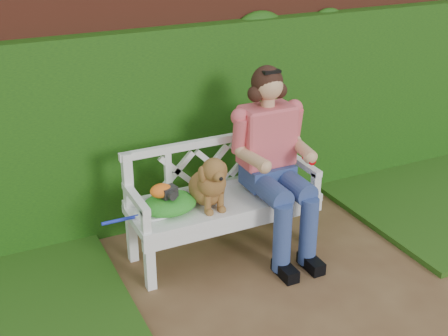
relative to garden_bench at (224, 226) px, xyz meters
name	(u,v)px	position (x,y,z in m)	size (l,w,h in m)	color
ground	(311,311)	(0.21, -0.96, -0.24)	(60.00, 60.00, 0.00)	brown
brick_wall	(200,88)	(0.21, 0.94, 0.86)	(10.00, 0.30, 2.20)	maroon
ivy_hedge	(210,122)	(0.21, 0.72, 0.61)	(10.00, 0.18, 1.70)	#266010
garden_bench	(224,226)	(0.00, 0.00, 0.00)	(1.58, 0.60, 0.48)	white
seated_woman	(269,159)	(0.39, -0.02, 0.52)	(0.64, 0.85, 1.51)	#F6427E
dog	(208,180)	(-0.15, -0.04, 0.46)	(0.29, 0.40, 0.44)	brown
tennis_racket	(150,213)	(-0.60, 0.01, 0.25)	(0.57, 0.24, 0.03)	white
green_bag	(169,204)	(-0.46, -0.01, 0.31)	(0.42, 0.32, 0.14)	#21721C
camera_item	(168,192)	(-0.47, -0.03, 0.42)	(0.12, 0.09, 0.08)	black
baseball_glove	(161,191)	(-0.52, -0.01, 0.43)	(0.17, 0.12, 0.11)	orange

